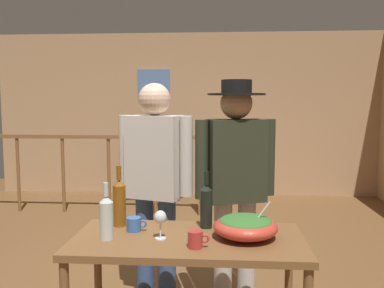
# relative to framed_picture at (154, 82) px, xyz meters

# --- Properties ---
(ground_plane) EXTENTS (8.83, 8.83, 0.00)m
(ground_plane) POSITION_rel_framed_picture_xyz_m (0.52, -3.34, -1.83)
(ground_plane) COLOR brown
(back_wall) EXTENTS (6.24, 0.10, 2.62)m
(back_wall) POSITION_rel_framed_picture_xyz_m (0.52, 0.06, -0.52)
(back_wall) COLOR tan
(back_wall) RESTS_ON ground_plane
(framed_picture) EXTENTS (0.52, 0.03, 0.42)m
(framed_picture) POSITION_rel_framed_picture_xyz_m (0.00, 0.00, 0.00)
(framed_picture) COLOR #567AB0
(stair_railing) EXTENTS (3.28, 0.10, 1.12)m
(stair_railing) POSITION_rel_framed_picture_xyz_m (-0.23, -1.24, -1.13)
(stair_railing) COLOR brown
(stair_railing) RESTS_ON ground_plane
(tv_console) EXTENTS (0.90, 0.40, 0.52)m
(tv_console) POSITION_rel_framed_picture_xyz_m (0.01, -0.29, -1.57)
(tv_console) COLOR #38281E
(tv_console) RESTS_ON ground_plane
(flat_screen_tv) EXTENTS (0.66, 0.12, 0.49)m
(flat_screen_tv) POSITION_rel_framed_picture_xyz_m (0.01, -0.32, -1.03)
(flat_screen_tv) COLOR black
(flat_screen_tv) RESTS_ON tv_console
(serving_table) EXTENTS (1.33, 0.65, 0.75)m
(serving_table) POSITION_rel_framed_picture_xyz_m (0.91, -4.40, -1.17)
(serving_table) COLOR brown
(serving_table) RESTS_ON ground_plane
(salad_bowl) EXTENTS (0.37, 0.37, 0.21)m
(salad_bowl) POSITION_rel_framed_picture_xyz_m (1.24, -4.38, -1.01)
(salad_bowl) COLOR #CC3D2D
(salad_bowl) RESTS_ON serving_table
(wine_glass) EXTENTS (0.07, 0.07, 0.16)m
(wine_glass) POSITION_rel_framed_picture_xyz_m (0.76, -4.44, -0.97)
(wine_glass) COLOR silver
(wine_glass) RESTS_ON serving_table
(wine_bottle_dark) EXTENTS (0.08, 0.08, 0.35)m
(wine_bottle_dark) POSITION_rel_framed_picture_xyz_m (1.01, -4.20, -0.94)
(wine_bottle_dark) COLOR black
(wine_bottle_dark) RESTS_ON serving_table
(wine_bottle_clear) EXTENTS (0.08, 0.08, 0.32)m
(wine_bottle_clear) POSITION_rel_framed_picture_xyz_m (0.45, -4.46, -0.95)
(wine_bottle_clear) COLOR silver
(wine_bottle_clear) RESTS_ON serving_table
(wine_bottle_amber) EXTENTS (0.08, 0.08, 0.38)m
(wine_bottle_amber) POSITION_rel_framed_picture_xyz_m (0.47, -4.21, -0.93)
(wine_bottle_amber) COLOR brown
(wine_bottle_amber) RESTS_ON serving_table
(mug_blue) EXTENTS (0.12, 0.09, 0.08)m
(mug_blue) POSITION_rel_framed_picture_xyz_m (0.58, -4.30, -1.04)
(mug_blue) COLOR #3866B2
(mug_blue) RESTS_ON serving_table
(mug_red) EXTENTS (0.12, 0.08, 0.09)m
(mug_red) POSITION_rel_framed_picture_xyz_m (0.96, -4.56, -1.04)
(mug_red) COLOR #B7332D
(mug_red) RESTS_ON serving_table
(person_standing_left) EXTENTS (0.56, 0.33, 1.66)m
(person_standing_left) POSITION_rel_framed_picture_xyz_m (0.62, -3.78, -0.85)
(person_standing_left) COLOR #3D5684
(person_standing_left) RESTS_ON ground_plane
(person_standing_right) EXTENTS (0.57, 0.40, 1.68)m
(person_standing_right) POSITION_rel_framed_picture_xyz_m (1.20, -3.78, -0.83)
(person_standing_right) COLOR beige
(person_standing_right) RESTS_ON ground_plane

